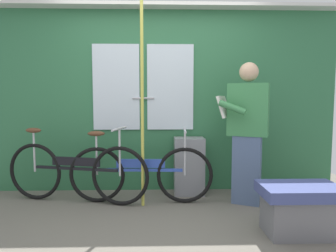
{
  "coord_description": "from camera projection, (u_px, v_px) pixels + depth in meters",
  "views": [
    {
      "loc": [
        0.01,
        -2.69,
        1.21
      ],
      "look_at": [
        0.1,
        0.58,
        0.92
      ],
      "focal_mm": 32.32,
      "sensor_mm": 36.0,
      "label": 1
    }
  ],
  "objects": [
    {
      "name": "passenger_reading_newspaper",
      "position": [
        247.0,
        130.0,
        3.46
      ],
      "size": [
        0.62,
        0.56,
        1.62
      ],
      "rotation": [
        0.0,
        0.0,
        2.71
      ],
      "color": "slate",
      "rests_on": "ground_plane"
    },
    {
      "name": "bench_seat_corner",
      "position": [
        300.0,
        208.0,
        2.69
      ],
      "size": [
        0.7,
        0.44,
        0.45
      ],
      "color": "#3D477F",
      "rests_on": "ground_plane"
    },
    {
      "name": "trash_bin_by_wall",
      "position": [
        189.0,
        166.0,
        3.85
      ],
      "size": [
        0.38,
        0.28,
        0.72
      ],
      "primitive_type": "cube",
      "color": "gray",
      "rests_on": "ground_plane"
    },
    {
      "name": "ground_plane",
      "position": [
        159.0,
        233.0,
        2.78
      ],
      "size": [
        5.66,
        4.23,
        0.04
      ],
      "primitive_type": "cube",
      "color": "#666056"
    },
    {
      "name": "train_door_wall",
      "position": [
        158.0,
        96.0,
        3.97
      ],
      "size": [
        4.66,
        0.28,
        2.39
      ],
      "color": "#2D6B42",
      "rests_on": "ground_plane"
    },
    {
      "name": "bicycle_leaning_behind",
      "position": [
        140.0,
        173.0,
        3.52
      ],
      "size": [
        1.68,
        0.44,
        0.87
      ],
      "rotation": [
        0.0,
        0.0,
        -0.05
      ],
      "color": "black",
      "rests_on": "ground_plane"
    },
    {
      "name": "handrail_pole",
      "position": [
        142.0,
        102.0,
        3.35
      ],
      "size": [
        0.04,
        0.04,
        2.35
      ],
      "primitive_type": "cylinder",
      "color": "#C6C14C",
      "rests_on": "ground_plane"
    },
    {
      "name": "bicycle_near_door",
      "position": [
        75.0,
        172.0,
        3.53
      ],
      "size": [
        1.73,
        0.56,
        0.89
      ],
      "rotation": [
        0.0,
        0.0,
        -0.22
      ],
      "color": "black",
      "rests_on": "ground_plane"
    }
  ]
}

